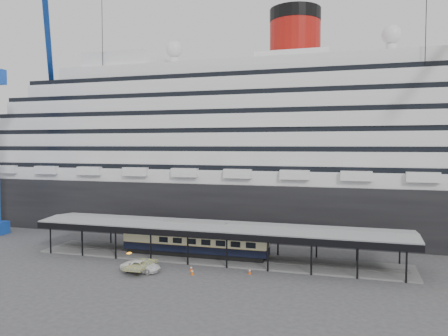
{
  "coord_description": "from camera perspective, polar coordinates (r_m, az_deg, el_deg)",
  "views": [
    {
      "loc": [
        19.56,
        -56.37,
        17.01
      ],
      "look_at": [
        0.39,
        8.0,
        13.49
      ],
      "focal_mm": 35.0,
      "sensor_mm": 36.0,
      "label": 1
    }
  ],
  "objects": [
    {
      "name": "traffic_cone_mid",
      "position": [
        58.99,
        -4.16,
        -13.37
      ],
      "size": [
        0.54,
        0.54,
        0.81
      ],
      "rotation": [
        0.0,
        0.0,
        -0.4
      ],
      "color": "#DC550C",
      "rests_on": "ground"
    },
    {
      "name": "traffic_cone_left",
      "position": [
        60.62,
        -4.31,
        -12.93
      ],
      "size": [
        0.42,
        0.42,
        0.79
      ],
      "rotation": [
        0.0,
        0.0,
        -0.05
      ],
      "color": "#E14C0C",
      "rests_on": "ground"
    },
    {
      "name": "platform_canopy",
      "position": [
        66.06,
        -1.08,
        -9.81
      ],
      "size": [
        56.0,
        9.18,
        5.3
      ],
      "color": "slate",
      "rests_on": "ground"
    },
    {
      "name": "port_truck",
      "position": [
        61.09,
        -10.81,
        -12.5
      ],
      "size": [
        5.35,
        2.5,
        1.48
      ],
      "primitive_type": "imported",
      "rotation": [
        0.0,
        0.0,
        1.56
      ],
      "color": "white",
      "rests_on": "ground"
    },
    {
      "name": "pullman_carriage",
      "position": [
        67.05,
        -3.83,
        -9.34
      ],
      "size": [
        22.57,
        3.16,
        22.15
      ],
      "rotation": [
        0.0,
        0.0,
        0.0
      ],
      "color": "black",
      "rests_on": "ground"
    },
    {
      "name": "traffic_cone_right",
      "position": [
        59.28,
        3.39,
        -13.29
      ],
      "size": [
        0.41,
        0.41,
        0.79
      ],
      "rotation": [
        0.0,
        0.0,
        -0.02
      ],
      "color": "#D6490B",
      "rests_on": "ground"
    },
    {
      "name": "cruise_ship",
      "position": [
        90.51,
        4.14,
        3.84
      ],
      "size": [
        130.0,
        30.0,
        43.9
      ],
      "color": "black",
      "rests_on": "ground"
    },
    {
      "name": "ground",
      "position": [
        62.05,
        -2.52,
        -12.92
      ],
      "size": [
        200.0,
        200.0,
        0.0
      ],
      "primitive_type": "plane",
      "color": "#3B3B3E",
      "rests_on": "ground"
    }
  ]
}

